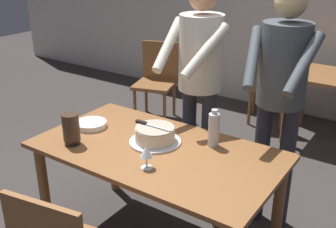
{
  "coord_description": "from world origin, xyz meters",
  "views": [
    {
      "loc": [
        1.35,
        -1.85,
        1.95
      ],
      "look_at": [
        -0.06,
        0.22,
        0.9
      ],
      "focal_mm": 43.41,
      "sensor_mm": 36.0,
      "label": 1
    }
  ],
  "objects_px": {
    "cake_knife": "(146,124)",
    "person_standing_beside": "(281,87)",
    "wine_glass_near": "(146,152)",
    "background_chair_1": "(269,83)",
    "person_cutting_cake": "(200,73)",
    "plate_stack": "(91,124)",
    "background_chair_0": "(157,78)",
    "cake_on_platter": "(155,135)",
    "main_dining_table": "(157,164)",
    "hurricane_lamp": "(71,129)",
    "water_bottle": "(214,129)"
  },
  "relations": [
    {
      "from": "plate_stack",
      "to": "background_chair_0",
      "type": "bearing_deg",
      "value": 112.38
    },
    {
      "from": "main_dining_table",
      "to": "background_chair_1",
      "type": "distance_m",
      "value": 2.43
    },
    {
      "from": "person_cutting_cake",
      "to": "background_chair_0",
      "type": "bearing_deg",
      "value": 136.28
    },
    {
      "from": "cake_on_platter",
      "to": "person_cutting_cake",
      "type": "relative_size",
      "value": 0.2
    },
    {
      "from": "main_dining_table",
      "to": "plate_stack",
      "type": "height_order",
      "value": "plate_stack"
    },
    {
      "from": "hurricane_lamp",
      "to": "background_chair_0",
      "type": "height_order",
      "value": "hurricane_lamp"
    },
    {
      "from": "water_bottle",
      "to": "person_standing_beside",
      "type": "xyz_separation_m",
      "value": [
        0.26,
        0.44,
        0.21
      ]
    },
    {
      "from": "hurricane_lamp",
      "to": "person_standing_beside",
      "type": "xyz_separation_m",
      "value": [
        1.02,
        0.93,
        0.22
      ]
    },
    {
      "from": "plate_stack",
      "to": "person_standing_beside",
      "type": "xyz_separation_m",
      "value": [
        1.11,
        0.67,
        0.31
      ]
    },
    {
      "from": "water_bottle",
      "to": "person_standing_beside",
      "type": "height_order",
      "value": "person_standing_beside"
    },
    {
      "from": "wine_glass_near",
      "to": "water_bottle",
      "type": "bearing_deg",
      "value": 68.86
    },
    {
      "from": "main_dining_table",
      "to": "plate_stack",
      "type": "distance_m",
      "value": 0.59
    },
    {
      "from": "plate_stack",
      "to": "hurricane_lamp",
      "type": "distance_m",
      "value": 0.29
    },
    {
      "from": "cake_knife",
      "to": "background_chair_1",
      "type": "bearing_deg",
      "value": 90.99
    },
    {
      "from": "wine_glass_near",
      "to": "background_chair_1",
      "type": "bearing_deg",
      "value": 95.73
    },
    {
      "from": "main_dining_table",
      "to": "background_chair_0",
      "type": "distance_m",
      "value": 2.3
    },
    {
      "from": "wine_glass_near",
      "to": "person_standing_beside",
      "type": "distance_m",
      "value": 1.03
    },
    {
      "from": "water_bottle",
      "to": "hurricane_lamp",
      "type": "bearing_deg",
      "value": -147.1
    },
    {
      "from": "cake_knife",
      "to": "person_standing_beside",
      "type": "distance_m",
      "value": 0.93
    },
    {
      "from": "main_dining_table",
      "to": "person_standing_beside",
      "type": "relative_size",
      "value": 0.91
    },
    {
      "from": "water_bottle",
      "to": "background_chair_1",
      "type": "bearing_deg",
      "value": 101.59
    },
    {
      "from": "background_chair_1",
      "to": "water_bottle",
      "type": "bearing_deg",
      "value": -78.41
    },
    {
      "from": "cake_knife",
      "to": "water_bottle",
      "type": "height_order",
      "value": "water_bottle"
    },
    {
      "from": "wine_glass_near",
      "to": "person_standing_beside",
      "type": "height_order",
      "value": "person_standing_beside"
    },
    {
      "from": "cake_on_platter",
      "to": "cake_knife",
      "type": "distance_m",
      "value": 0.1
    },
    {
      "from": "person_cutting_cake",
      "to": "person_standing_beside",
      "type": "xyz_separation_m",
      "value": [
        0.61,
        0.03,
        0.0
      ]
    },
    {
      "from": "wine_glass_near",
      "to": "person_standing_beside",
      "type": "xyz_separation_m",
      "value": [
        0.44,
        0.9,
        0.22
      ]
    },
    {
      "from": "background_chair_0",
      "to": "background_chair_1",
      "type": "relative_size",
      "value": 1.0
    },
    {
      "from": "main_dining_table",
      "to": "person_cutting_cake",
      "type": "xyz_separation_m",
      "value": [
        -0.07,
        0.65,
        0.44
      ]
    },
    {
      "from": "person_standing_beside",
      "to": "main_dining_table",
      "type": "bearing_deg",
      "value": -128.37
    },
    {
      "from": "main_dining_table",
      "to": "plate_stack",
      "type": "xyz_separation_m",
      "value": [
        -0.58,
        0.01,
        0.13
      ]
    },
    {
      "from": "water_bottle",
      "to": "cake_knife",
      "type": "bearing_deg",
      "value": -156.66
    },
    {
      "from": "water_bottle",
      "to": "background_chair_0",
      "type": "distance_m",
      "value": 2.32
    },
    {
      "from": "main_dining_table",
      "to": "cake_on_platter",
      "type": "relative_size",
      "value": 4.61
    },
    {
      "from": "plate_stack",
      "to": "person_standing_beside",
      "type": "bearing_deg",
      "value": 31.02
    },
    {
      "from": "cake_knife",
      "to": "wine_glass_near",
      "type": "height_order",
      "value": "wine_glass_near"
    },
    {
      "from": "cake_knife",
      "to": "person_standing_beside",
      "type": "xyz_separation_m",
      "value": [
        0.67,
        0.61,
        0.21
      ]
    },
    {
      "from": "main_dining_table",
      "to": "wine_glass_near",
      "type": "bearing_deg",
      "value": -67.59
    },
    {
      "from": "cake_on_platter",
      "to": "wine_glass_near",
      "type": "xyz_separation_m",
      "value": [
        0.15,
        -0.29,
        0.05
      ]
    },
    {
      "from": "main_dining_table",
      "to": "cake_on_platter",
      "type": "distance_m",
      "value": 0.18
    },
    {
      "from": "main_dining_table",
      "to": "hurricane_lamp",
      "type": "relative_size",
      "value": 7.47
    },
    {
      "from": "wine_glass_near",
      "to": "hurricane_lamp",
      "type": "height_order",
      "value": "hurricane_lamp"
    },
    {
      "from": "person_standing_beside",
      "to": "background_chair_0",
      "type": "relative_size",
      "value": 1.91
    },
    {
      "from": "wine_glass_near",
      "to": "person_cutting_cake",
      "type": "distance_m",
      "value": 0.92
    },
    {
      "from": "main_dining_table",
      "to": "background_chair_1",
      "type": "bearing_deg",
      "value": 94.05
    },
    {
      "from": "cake_knife",
      "to": "cake_on_platter",
      "type": "bearing_deg",
      "value": 0.14
    },
    {
      "from": "water_bottle",
      "to": "plate_stack",
      "type": "bearing_deg",
      "value": -164.69
    },
    {
      "from": "main_dining_table",
      "to": "cake_knife",
      "type": "height_order",
      "value": "cake_knife"
    },
    {
      "from": "main_dining_table",
      "to": "person_standing_beside",
      "type": "height_order",
      "value": "person_standing_beside"
    },
    {
      "from": "hurricane_lamp",
      "to": "background_chair_1",
      "type": "height_order",
      "value": "hurricane_lamp"
    }
  ]
}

